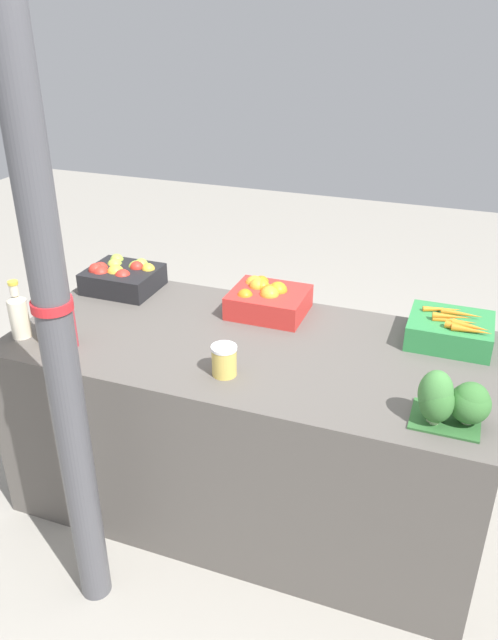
% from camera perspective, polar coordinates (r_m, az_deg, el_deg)
% --- Properties ---
extents(ground_plane, '(10.00, 10.00, 0.00)m').
position_cam_1_polar(ground_plane, '(2.97, 0.00, -15.83)').
color(ground_plane, gray).
extents(market_table, '(1.91, 0.89, 0.81)m').
position_cam_1_polar(market_table, '(2.71, 0.00, -9.55)').
color(market_table, '#56514C').
rests_on(market_table, ground_plane).
extents(support_pole, '(0.13, 0.13, 2.21)m').
position_cam_1_polar(support_pole, '(1.99, -17.15, -1.49)').
color(support_pole, '#4C4C51').
rests_on(support_pole, ground_plane).
extents(apple_crate, '(0.32, 0.28, 0.14)m').
position_cam_1_polar(apple_crate, '(2.99, -11.54, 3.95)').
color(apple_crate, black).
rests_on(apple_crate, market_table).
extents(orange_crate, '(0.32, 0.28, 0.14)m').
position_cam_1_polar(orange_crate, '(2.71, 1.68, 1.98)').
color(orange_crate, red).
rests_on(orange_crate, market_table).
extents(carrot_crate, '(0.32, 0.28, 0.14)m').
position_cam_1_polar(carrot_crate, '(2.59, 17.96, -0.88)').
color(carrot_crate, '#2D8442').
rests_on(carrot_crate, market_table).
extents(broccoli_pile, '(0.24, 0.18, 0.19)m').
position_cam_1_polar(broccoli_pile, '(2.09, 18.21, -7.05)').
color(broccoli_pile, '#2D602D').
rests_on(broccoli_pile, market_table).
extents(juice_bottle_cloudy, '(0.08, 0.08, 0.24)m').
position_cam_1_polar(juice_bottle_cloudy, '(2.65, -20.33, 0.52)').
color(juice_bottle_cloudy, beige).
rests_on(juice_bottle_cloudy, market_table).
extents(juice_bottle_amber, '(0.07, 0.07, 0.27)m').
position_cam_1_polar(juice_bottle_amber, '(2.58, -18.31, 0.34)').
color(juice_bottle_amber, gold).
rests_on(juice_bottle_amber, market_table).
extents(juice_bottle_ruby, '(0.06, 0.06, 0.29)m').
position_cam_1_polar(juice_bottle_ruby, '(2.51, -16.35, 0.26)').
color(juice_bottle_ruby, '#B2333D').
rests_on(juice_bottle_ruby, market_table).
extents(pickle_jar, '(0.09, 0.09, 0.12)m').
position_cam_1_polar(pickle_jar, '(2.25, -2.29, -3.71)').
color(pickle_jar, '#DBBC56').
rests_on(pickle_jar, market_table).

